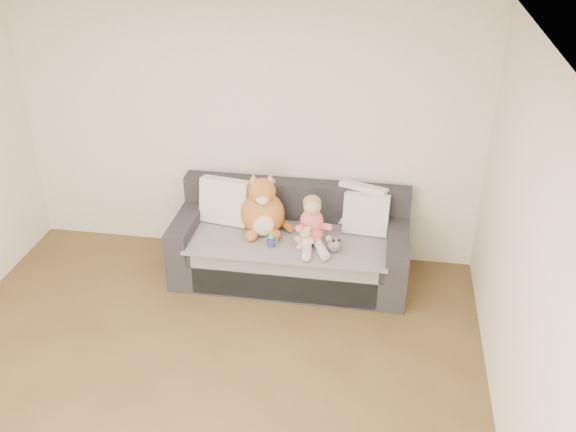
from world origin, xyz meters
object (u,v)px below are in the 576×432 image
object	(u,v)px
toddler	(312,225)
teddy_bear	(305,239)
plush_cat	(263,211)
sofa	(291,247)
sippy_cup	(271,240)

from	to	relation	value
toddler	teddy_bear	world-z (taller)	toddler
plush_cat	teddy_bear	bearing A→B (deg)	-39.06
sofa	teddy_bear	world-z (taller)	sofa
sofa	toddler	bearing A→B (deg)	-38.33
sofa	toddler	world-z (taller)	toddler
toddler	teddy_bear	size ratio (longest dim) A/B	2.06
sofa	plush_cat	bearing A→B (deg)	-170.84
sofa	teddy_bear	size ratio (longest dim) A/B	9.34
plush_cat	sippy_cup	bearing A→B (deg)	-74.78
toddler	plush_cat	distance (m)	0.50
plush_cat	sippy_cup	xyz separation A→B (m)	(0.12, -0.24, -0.16)
sofa	teddy_bear	xyz separation A→B (m)	(0.17, -0.26, 0.26)
plush_cat	teddy_bear	distance (m)	0.50
plush_cat	teddy_bear	size ratio (longest dim) A/B	2.69
sofa	plush_cat	xyz separation A→B (m)	(-0.26, -0.04, 0.39)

